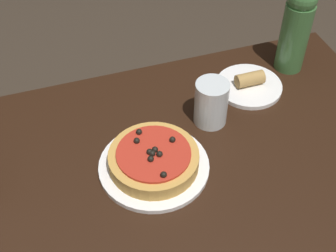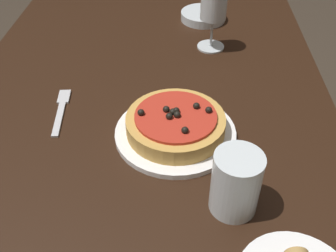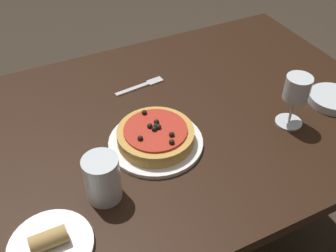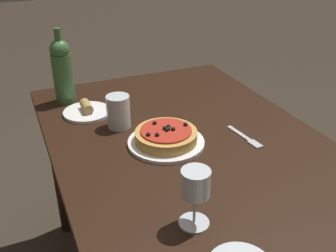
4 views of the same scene
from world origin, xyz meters
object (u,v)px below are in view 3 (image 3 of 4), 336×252
dinner_plate (156,142)px  side_plate (50,245)px  pizza (156,135)px  side_bowl (332,99)px  wine_glass (297,91)px  dining_table (161,144)px  fork (142,85)px  water_cup (102,179)px

dinner_plate → side_plate: 0.37m
pizza → side_bowl: pizza is taller
pizza → wine_glass: (0.37, -0.08, 0.08)m
dining_table → wine_glass: wine_glass is taller
pizza → side_bowl: size_ratio=1.46×
dining_table → fork: fork is taller
water_cup → fork: size_ratio=0.70×
dinner_plate → water_cup: bearing=-149.7°
pizza → water_cup: (-0.18, -0.10, 0.03)m
side_plate → water_cup: bearing=29.3°
dinner_plate → fork: size_ratio=1.51×
wine_glass → pizza: bearing=167.1°
pizza → side_bowl: 0.55m
pizza → side_plate: 0.37m
side_bowl → wine_glass: bearing=-174.1°
fork → side_plate: size_ratio=0.94×
fork → dinner_plate: bearing=-112.1°
fork → side_plate: 0.59m
water_cup → side_plate: (-0.14, -0.08, -0.05)m
water_cup → side_bowl: water_cup is taller
fork → side_plate: side_plate is taller
dining_table → pizza: bearing=-123.8°
wine_glass → fork: wine_glass is taller
dinner_plate → side_plate: size_ratio=1.41×
side_plate → wine_glass: bearing=8.2°
dinner_plate → water_cup: (-0.18, -0.10, 0.05)m
side_bowl → side_plate: bearing=-172.3°
pizza → side_plate: (-0.32, -0.18, -0.02)m
side_bowl → fork: 0.57m
wine_glass → side_bowl: size_ratio=1.11×
wine_glass → side_bowl: wine_glass is taller
water_cup → fork: bearing=55.4°
pizza → fork: 0.27m
dinner_plate → side_bowl: 0.55m
dining_table → water_cup: (-0.23, -0.18, 0.15)m
dining_table → wine_glass: bearing=-27.1°
water_cup → wine_glass: bearing=2.0°
pizza → wine_glass: 0.39m
water_cup → dinner_plate: bearing=30.3°
dining_table → pizza: 0.15m
dinner_plate → wine_glass: bearing=-12.9°
side_bowl → side_plate: (-0.86, -0.12, -0.00)m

